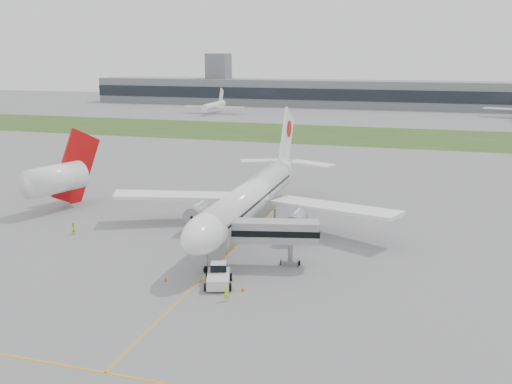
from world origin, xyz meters
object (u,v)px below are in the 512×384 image
(airliner, at_px, (252,195))
(neighbor_aircraft, at_px, (58,178))
(ground_crew_near, at_px, (226,293))
(pushback_tug, at_px, (218,276))
(jet_bridge, at_px, (263,232))

(airliner, relative_size, neighbor_aircraft, 2.90)
(airliner, xyz_separation_m, neighbor_aircraft, (-37.32, 1.50, 0.30))
(ground_crew_near, height_order, neighbor_aircraft, neighbor_aircraft)
(ground_crew_near, bearing_deg, neighbor_aircraft, -54.83)
(airliner, bearing_deg, neighbor_aircraft, 177.70)
(airliner, relative_size, pushback_tug, 9.93)
(pushback_tug, height_order, ground_crew_near, pushback_tug)
(airliner, bearing_deg, jet_bridge, -68.01)
(airliner, distance_m, jet_bridge, 16.59)
(ground_crew_near, bearing_deg, airliner, -99.83)
(pushback_tug, xyz_separation_m, neighbor_aircraft, (-40.02, 24.58, 4.82))
(ground_crew_near, relative_size, neighbor_aircraft, 0.10)
(jet_bridge, distance_m, ground_crew_near, 12.63)
(airliner, height_order, pushback_tug, airliner)
(airliner, bearing_deg, pushback_tug, -83.32)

